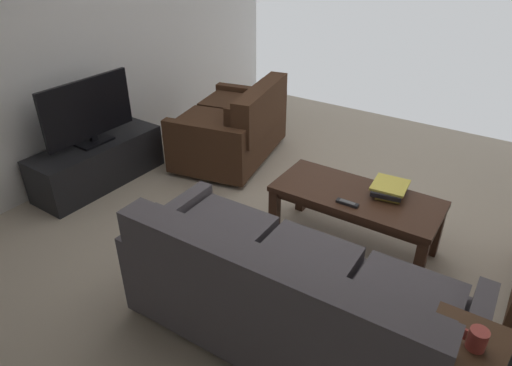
{
  "coord_description": "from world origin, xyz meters",
  "views": [
    {
      "loc": [
        -1.2,
        2.61,
        2.17
      ],
      "look_at": [
        0.2,
        0.47,
        0.68
      ],
      "focal_mm": 31.64,
      "sensor_mm": 36.0,
      "label": 1
    }
  ],
  "objects_px": {
    "coffee_mug": "(477,339)",
    "tv_remote": "(347,203)",
    "sofa_main": "(288,298)",
    "coffee_table": "(356,202)",
    "book_stack": "(389,188)",
    "loveseat_near": "(235,127)",
    "tv_stand": "(98,163)",
    "flat_tv": "(88,111)"
  },
  "relations": [
    {
      "from": "coffee_table",
      "to": "coffee_mug",
      "type": "bearing_deg",
      "value": 130.8
    },
    {
      "from": "coffee_mug",
      "to": "sofa_main",
      "type": "bearing_deg",
      "value": -2.0
    },
    {
      "from": "loveseat_near",
      "to": "flat_tv",
      "type": "distance_m",
      "value": 1.41
    },
    {
      "from": "loveseat_near",
      "to": "tv_remote",
      "type": "distance_m",
      "value": 1.83
    },
    {
      "from": "tv_stand",
      "to": "tv_remote",
      "type": "distance_m",
      "value": 2.4
    },
    {
      "from": "sofa_main",
      "to": "loveseat_near",
      "type": "distance_m",
      "value": 2.46
    },
    {
      "from": "coffee_mug",
      "to": "book_stack",
      "type": "distance_m",
      "value": 1.5
    },
    {
      "from": "coffee_table",
      "to": "tv_remote",
      "type": "height_order",
      "value": "tv_remote"
    },
    {
      "from": "sofa_main",
      "to": "book_stack",
      "type": "height_order",
      "value": "sofa_main"
    },
    {
      "from": "sofa_main",
      "to": "loveseat_near",
      "type": "relative_size",
      "value": 1.41
    },
    {
      "from": "flat_tv",
      "to": "coffee_mug",
      "type": "distance_m",
      "value": 3.43
    },
    {
      "from": "coffee_table",
      "to": "sofa_main",
      "type": "bearing_deg",
      "value": 92.96
    },
    {
      "from": "coffee_table",
      "to": "coffee_mug",
      "type": "xyz_separation_m",
      "value": [
        -0.98,
        1.13,
        0.27
      ]
    },
    {
      "from": "loveseat_near",
      "to": "sofa_main",
      "type": "bearing_deg",
      "value": 132.44
    },
    {
      "from": "tv_stand",
      "to": "loveseat_near",
      "type": "bearing_deg",
      "value": -124.71
    },
    {
      "from": "book_stack",
      "to": "tv_stand",
      "type": "bearing_deg",
      "value": 11.9
    },
    {
      "from": "sofa_main",
      "to": "coffee_table",
      "type": "bearing_deg",
      "value": -87.04
    },
    {
      "from": "sofa_main",
      "to": "coffee_table",
      "type": "distance_m",
      "value": 1.1
    },
    {
      "from": "flat_tv",
      "to": "book_stack",
      "type": "height_order",
      "value": "flat_tv"
    },
    {
      "from": "coffee_mug",
      "to": "tv_remote",
      "type": "height_order",
      "value": "coffee_mug"
    },
    {
      "from": "sofa_main",
      "to": "tv_remote",
      "type": "bearing_deg",
      "value": -86.35
    },
    {
      "from": "sofa_main",
      "to": "coffee_table",
      "type": "xyz_separation_m",
      "value": [
        0.06,
        -1.1,
        0.02
      ]
    },
    {
      "from": "loveseat_near",
      "to": "coffee_mug",
      "type": "distance_m",
      "value": 3.18
    },
    {
      "from": "coffee_table",
      "to": "book_stack",
      "type": "distance_m",
      "value": 0.26
    },
    {
      "from": "book_stack",
      "to": "tv_remote",
      "type": "xyz_separation_m",
      "value": [
        0.19,
        0.3,
        -0.03
      ]
    },
    {
      "from": "coffee_table",
      "to": "flat_tv",
      "type": "relative_size",
      "value": 1.33
    },
    {
      "from": "coffee_table",
      "to": "book_stack",
      "type": "bearing_deg",
      "value": -145.21
    },
    {
      "from": "loveseat_near",
      "to": "coffee_mug",
      "type": "relative_size",
      "value": 13.45
    },
    {
      "from": "tv_stand",
      "to": "tv_remote",
      "type": "bearing_deg",
      "value": -174.24
    },
    {
      "from": "tv_stand",
      "to": "coffee_mug",
      "type": "distance_m",
      "value": 3.46
    },
    {
      "from": "coffee_table",
      "to": "tv_stand",
      "type": "distance_m",
      "value": 2.42
    },
    {
      "from": "coffee_table",
      "to": "tv_remote",
      "type": "distance_m",
      "value": 0.19
    },
    {
      "from": "book_stack",
      "to": "tv_remote",
      "type": "bearing_deg",
      "value": 57.22
    },
    {
      "from": "coffee_table",
      "to": "flat_tv",
      "type": "height_order",
      "value": "flat_tv"
    },
    {
      "from": "flat_tv",
      "to": "tv_stand",
      "type": "bearing_deg",
      "value": 27.82
    },
    {
      "from": "coffee_table",
      "to": "tv_stand",
      "type": "relative_size",
      "value": 0.97
    },
    {
      "from": "loveseat_near",
      "to": "tv_remote",
      "type": "xyz_separation_m",
      "value": [
        -1.6,
        0.88,
        0.12
      ]
    },
    {
      "from": "tv_stand",
      "to": "book_stack",
      "type": "distance_m",
      "value": 2.64
    },
    {
      "from": "tv_stand",
      "to": "book_stack",
      "type": "relative_size",
      "value": 3.94
    },
    {
      "from": "coffee_table",
      "to": "tv_remote",
      "type": "relative_size",
      "value": 7.54
    },
    {
      "from": "coffee_mug",
      "to": "tv_remote",
      "type": "distance_m",
      "value": 1.39
    },
    {
      "from": "flat_tv",
      "to": "tv_remote",
      "type": "distance_m",
      "value": 2.4
    }
  ]
}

